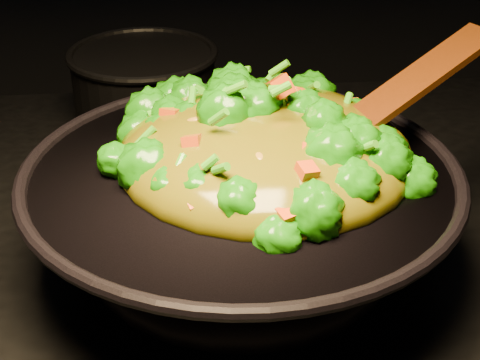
{
  "coord_description": "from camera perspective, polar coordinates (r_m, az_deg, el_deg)",
  "views": [
    {
      "loc": [
        0.05,
        -0.66,
        1.37
      ],
      "look_at": [
        0.11,
        -0.03,
        1.0
      ],
      "focal_mm": 55.0,
      "sensor_mm": 36.0,
      "label": 1
    }
  ],
  "objects": [
    {
      "name": "wok",
      "position": [
        0.74,
        0.07,
        -3.3
      ],
      "size": [
        0.48,
        0.48,
        0.12
      ],
      "primitive_type": null,
      "rotation": [
        0.0,
        0.0,
        -0.16
      ],
      "color": "black",
      "rests_on": "stovetop"
    },
    {
      "name": "stir_fry",
      "position": [
        0.71,
        2.01,
        5.24
      ],
      "size": [
        0.37,
        0.37,
        0.1
      ],
      "primitive_type": null,
      "rotation": [
        0.0,
        0.0,
        0.27
      ],
      "color": "#1B7708",
      "rests_on": "wok"
    },
    {
      "name": "spatula",
      "position": [
        0.76,
        11.14,
        5.83
      ],
      "size": [
        0.26,
        0.15,
        0.11
      ],
      "primitive_type": "cube",
      "rotation": [
        0.0,
        -0.38,
        0.44
      ],
      "color": "#3C1808",
      "rests_on": "wok"
    },
    {
      "name": "back_pot",
      "position": [
        1.06,
        -7.4,
        7.07
      ],
      "size": [
        0.22,
        0.22,
        0.11
      ],
      "primitive_type": "cylinder",
      "rotation": [
        0.0,
        0.0,
        -0.11
      ],
      "color": "black",
      "rests_on": "stovetop"
    }
  ]
}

